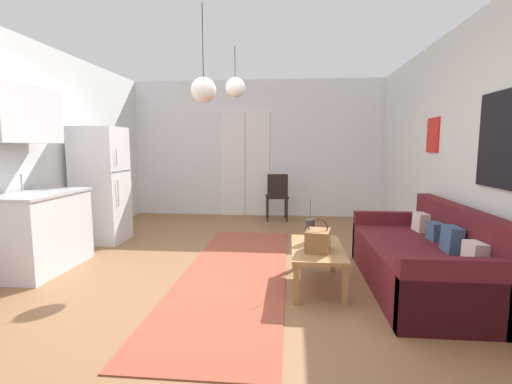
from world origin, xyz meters
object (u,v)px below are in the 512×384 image
Objects in this scene: pendant_lamp_near at (204,90)px; coffee_table at (317,252)px; handbag at (318,240)px; pendant_lamp_far at (235,87)px; bamboo_vase at (310,231)px; refrigerator at (101,185)px; accent_chair at (277,194)px; couch at (425,262)px.

coffee_table is at bearing 7.97° from pendant_lamp_near.
handbag is 0.50× the size of pendant_lamp_far.
refrigerator reaches higher than bamboo_vase.
pendant_lamp_far is (0.08, 1.49, 0.25)m from pendant_lamp_near.
refrigerator is 1.88× the size of accent_chair.
refrigerator reaches higher than coffee_table.
couch is 1.10m from handbag.
pendant_lamp_near is at bearing -172.03° from coffee_table.
coffee_table is 1.94m from pendant_lamp_near.
pendant_lamp_far reaches higher than bamboo_vase.
couch is 6.15× the size of handbag.
couch is 2.73m from pendant_lamp_near.
refrigerator reaches higher than accent_chair.
coffee_table is 3.24m from accent_chair.
coffee_table is at bearing -178.94° from couch.
pendant_lamp_far is (-1.03, 1.33, 1.84)m from coffee_table.
pendant_lamp_near is (1.95, -1.63, 1.09)m from refrigerator.
pendant_lamp_far is (-1.02, 1.46, 1.68)m from handbag.
couch is 2.24× the size of accent_chair.
bamboo_vase is 0.27× the size of refrigerator.
handbag is 0.19× the size of refrigerator.
accent_chair is at bearing 98.70° from bamboo_vase.
handbag is at bearing -55.08° from pendant_lamp_far.
bamboo_vase is 3.03m from accent_chair.
pendant_lamp_far reaches higher than refrigerator.
refrigerator is (-3.05, 1.47, 0.49)m from coffee_table.
bamboo_vase reaches higher than handbag.
refrigerator is at bearing 154.23° from coffee_table.
bamboo_vase reaches higher than coffee_table.
pendant_lamp_near reaches higher than accent_chair.
couch is at bearing 7.95° from handbag.
pendant_lamp_far is at bearing 124.92° from handbag.
coffee_table is at bearing -52.41° from pendant_lamp_far.
handbag is 3.37m from accent_chair.
coffee_table is 2.49m from pendant_lamp_far.
pendant_lamp_near is at bearing -92.93° from pendant_lamp_far.
coffee_table is 0.27m from bamboo_vase.
bamboo_vase is 0.51× the size of accent_chair.
coffee_table is at bearing 92.88° from accent_chair.
coffee_table is at bearing -72.15° from bamboo_vase.
refrigerator is at bearing 176.08° from pendant_lamp_far.
pendant_lamp_far reaches higher than coffee_table.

